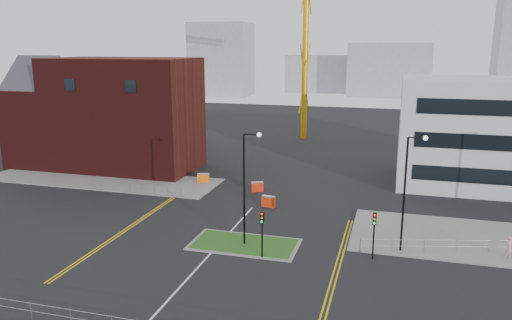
{
  "coord_description": "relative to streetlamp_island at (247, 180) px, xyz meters",
  "views": [
    {
      "loc": [
        13.08,
        -27.62,
        15.67
      ],
      "look_at": [
        0.58,
        16.38,
        5.0
      ],
      "focal_mm": 35.0,
      "sensor_mm": 36.0,
      "label": 1
    }
  ],
  "objects": [
    {
      "name": "pedestrian",
      "position": [
        19.54,
        2.78,
        -4.53
      ],
      "size": [
        0.77,
        0.72,
        1.77
      ],
      "primitive_type": "imported",
      "rotation": [
        0.0,
        0.0,
        0.61
      ],
      "color": "pink",
      "rests_on": "ground"
    },
    {
      "name": "yellow_right_a",
      "position": [
        7.28,
        -2.0,
        -5.41
      ],
      "size": [
        0.12,
        20.0,
        0.01
      ],
      "primitive_type": "cube",
      "color": "gold",
      "rests_on": "ground"
    },
    {
      "name": "streetlamp_right_near",
      "position": [
        12.0,
        2.0,
        0.0
      ],
      "size": [
        1.46,
        0.36,
        9.18
      ],
      "color": "black",
      "rests_on": "ground"
    },
    {
      "name": "pavement_left",
      "position": [
        -22.22,
        14.0,
        -5.35
      ],
      "size": [
        28.0,
        8.0,
        0.12
      ],
      "primitive_type": "cube",
      "color": "slate",
      "rests_on": "ground"
    },
    {
      "name": "centre_line",
      "position": [
        -2.22,
        -6.0,
        -5.41
      ],
      "size": [
        0.15,
        30.0,
        0.01
      ],
      "primitive_type": "cube",
      "color": "silver",
      "rests_on": "ground"
    },
    {
      "name": "ground",
      "position": [
        -2.22,
        -8.0,
        -5.41
      ],
      "size": [
        200.0,
        200.0,
        0.0
      ],
      "primitive_type": "plane",
      "color": "black",
      "rests_on": "ground"
    },
    {
      "name": "yellow_right_b",
      "position": [
        7.58,
        -2.0,
        -5.41
      ],
      "size": [
        0.12,
        20.0,
        0.01
      ],
      "primitive_type": "cube",
      "color": "gold",
      "rests_on": "ground"
    },
    {
      "name": "pavement_right",
      "position": [
        19.78,
        6.0,
        -5.35
      ],
      "size": [
        24.0,
        10.0,
        0.12
      ],
      "primitive_type": "cube",
      "color": "slate",
      "rests_on": "ground"
    },
    {
      "name": "railing_left",
      "position": [
        -13.22,
        10.0,
        -4.67
      ],
      "size": [
        6.05,
        0.05,
        1.1
      ],
      "color": "gray",
      "rests_on": "ground"
    },
    {
      "name": "skyline_b",
      "position": [
        7.78,
        122.0,
        2.59
      ],
      "size": [
        24.0,
        12.0,
        16.0
      ],
      "primitive_type": "cube",
      "color": "gray",
      "rests_on": "ground"
    },
    {
      "name": "brick_building",
      "position": [
        -25.19,
        20.0,
        1.44
      ],
      "size": [
        24.2,
        10.07,
        14.24
      ],
      "color": "#3F100F",
      "rests_on": "ground"
    },
    {
      "name": "grass_island",
      "position": [
        -0.22,
        0.0,
        -5.35
      ],
      "size": [
        8.0,
        4.0,
        0.12
      ],
      "primitive_type": "cube",
      "color": "#1E4517",
      "rests_on": "ground"
    },
    {
      "name": "skyline_d",
      "position": [
        -10.22,
        132.0,
        0.59
      ],
      "size": [
        30.0,
        12.0,
        12.0
      ],
      "primitive_type": "cube",
      "color": "gray",
      "rests_on": "ground"
    },
    {
      "name": "yellow_left_b",
      "position": [
        -10.92,
        2.0,
        -5.41
      ],
      "size": [
        0.12,
        24.0,
        0.01
      ],
      "primitive_type": "cube",
      "color": "gold",
      "rests_on": "ground"
    },
    {
      "name": "traffic_light_island",
      "position": [
        1.78,
        -2.02,
        -2.85
      ],
      "size": [
        0.28,
        0.33,
        3.65
      ],
      "color": "black",
      "rests_on": "ground"
    },
    {
      "name": "yellow_left_a",
      "position": [
        -11.22,
        2.0,
        -5.41
      ],
      "size": [
        0.12,
        24.0,
        0.01
      ],
      "primitive_type": "cube",
      "color": "gold",
      "rests_on": "ground"
    },
    {
      "name": "barrier_left",
      "position": [
        -10.11,
        16.0,
        -4.79
      ],
      "size": [
        1.44,
        0.84,
        1.15
      ],
      "color": "#F95F0D",
      "rests_on": "ground"
    },
    {
      "name": "traffic_light_right",
      "position": [
        9.78,
        -0.02,
        -2.85
      ],
      "size": [
        0.28,
        0.33,
        3.65
      ],
      "color": "black",
      "rests_on": "ground"
    },
    {
      "name": "streetlamp_island",
      "position": [
        0.0,
        0.0,
        0.0
      ],
      "size": [
        1.46,
        0.36,
        9.18
      ],
      "color": "black",
      "rests_on": "ground"
    },
    {
      "name": "barrier_mid",
      "position": [
        -0.76,
        9.75,
        -4.81
      ],
      "size": [
        1.39,
        0.71,
        1.11
      ],
      "color": "red",
      "rests_on": "ground"
    },
    {
      "name": "skyline_a",
      "position": [
        -42.22,
        112.0,
        5.59
      ],
      "size": [
        18.0,
        12.0,
        22.0
      ],
      "primitive_type": "cube",
      "color": "gray",
      "rests_on": "ground"
    },
    {
      "name": "island_kerb",
      "position": [
        -0.22,
        0.0,
        -5.37
      ],
      "size": [
        8.6,
        4.6,
        0.08
      ],
      "primitive_type": "cube",
      "color": "slate",
      "rests_on": "ground"
    },
    {
      "name": "railing_right",
      "position": [
        18.28,
        3.5,
        -4.63
      ],
      "size": [
        19.05,
        5.05,
        1.1
      ],
      "color": "gray",
      "rests_on": "ground"
    },
    {
      "name": "barrier_right",
      "position": [
        -3.22,
        14.48,
        -4.83
      ],
      "size": [
        1.35,
        0.89,
        1.08
      ],
      "color": "red",
      "rests_on": "ground"
    }
  ]
}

